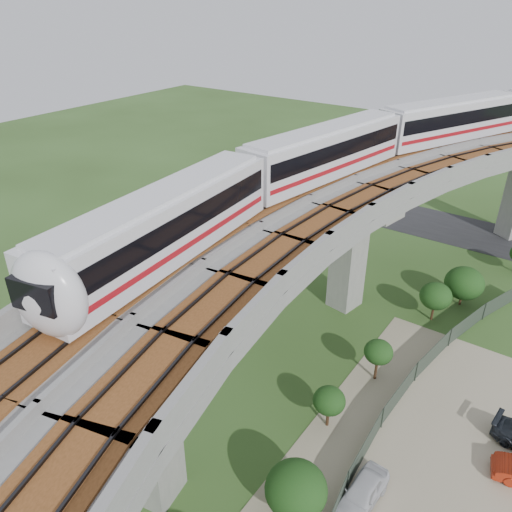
% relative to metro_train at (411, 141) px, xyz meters
% --- Properties ---
extents(ground, '(160.00, 160.00, 0.00)m').
position_rel_metro_train_xyz_m(ground, '(-2.55, -16.08, -12.31)').
color(ground, '#304B1E').
rests_on(ground, ground).
extents(dirt_lot, '(18.00, 26.00, 0.04)m').
position_rel_metro_train_xyz_m(dirt_lot, '(11.45, -18.08, -12.29)').
color(dirt_lot, gray).
rests_on(dirt_lot, ground).
extents(asphalt_road, '(60.00, 8.00, 0.03)m').
position_rel_metro_train_xyz_m(asphalt_road, '(-2.55, 13.92, -12.29)').
color(asphalt_road, '#232326').
rests_on(asphalt_road, ground).
extents(viaduct, '(19.58, 73.98, 11.40)m').
position_rel_metro_train_xyz_m(viaduct, '(1.29, -16.08, -3.26)').
color(viaduct, '#99968E').
rests_on(viaduct, ground).
extents(metro_train, '(20.59, 59.00, 3.64)m').
position_rel_metro_train_xyz_m(metro_train, '(0.00, 0.00, 0.00)').
color(metro_train, silver).
rests_on(metro_train, ground).
extents(fence, '(3.87, 38.73, 1.50)m').
position_rel_metro_train_xyz_m(fence, '(7.20, -16.08, -11.56)').
color(fence, '#2D382D').
rests_on(fence, ground).
extents(tree_1, '(3.04, 3.04, 3.30)m').
position_rel_metro_train_xyz_m(tree_1, '(6.02, -0.32, -10.30)').
color(tree_1, '#382314').
rests_on(tree_1, ground).
extents(tree_2, '(2.39, 2.39, 3.15)m').
position_rel_metro_train_xyz_m(tree_2, '(4.83, -3.70, -10.18)').
color(tree_2, '#382314').
rests_on(tree_2, ground).
extents(tree_3, '(1.85, 1.85, 2.99)m').
position_rel_metro_train_xyz_m(tree_3, '(3.96, -12.42, -10.11)').
color(tree_3, '#382314').
rests_on(tree_3, ground).
extents(tree_4, '(1.87, 1.87, 2.71)m').
position_rel_metro_train_xyz_m(tree_4, '(3.28, -17.72, -10.40)').
color(tree_4, '#382314').
rests_on(tree_4, ground).
extents(tree_5, '(2.97, 2.97, 3.18)m').
position_rel_metro_train_xyz_m(tree_5, '(4.69, -23.66, -10.39)').
color(tree_5, '#382314').
rests_on(tree_5, ground).
extents(car_white, '(1.68, 3.81, 1.28)m').
position_rel_metro_train_xyz_m(car_white, '(7.02, -21.14, -11.63)').
color(car_white, silver).
rests_on(car_white, dirt_lot).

